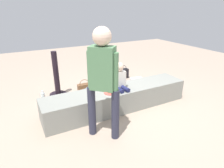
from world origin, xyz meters
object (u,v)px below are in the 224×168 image
(child_seated, at_px, (119,78))
(cake_plate, at_px, (110,92))
(party_cup_red, at_px, (53,102))
(adult_standing, at_px, (103,75))
(handbag_black_leather, at_px, (123,73))
(cake_box_white, at_px, (138,82))
(gift_bag, at_px, (90,95))
(water_bottle_near_gift, at_px, (109,87))
(handbag_brown_canvas, at_px, (84,88))
(water_bottle_far_side, at_px, (43,96))

(child_seated, relative_size, cake_plate, 2.16)
(child_seated, height_order, party_cup_red, child_seated)
(adult_standing, distance_m, cake_plate, 0.81)
(handbag_black_leather, bearing_deg, party_cup_red, -162.00)
(adult_standing, xyz_separation_m, cake_box_white, (1.58, 1.40, -0.86))
(child_seated, xyz_separation_m, gift_bag, (-0.36, 0.51, -0.47))
(adult_standing, xyz_separation_m, handbag_black_leather, (1.49, 1.94, -0.80))
(child_seated, xyz_separation_m, water_bottle_near_gift, (0.17, 0.75, -0.50))
(water_bottle_near_gift, bearing_deg, cake_plate, -114.99)
(cake_box_white, height_order, handbag_brown_canvas, handbag_brown_canvas)
(cake_plate, bearing_deg, child_seated, 20.15)
(child_seated, distance_m, handbag_brown_canvas, 1.12)
(cake_plate, height_order, water_bottle_near_gift, cake_plate)
(adult_standing, relative_size, water_bottle_near_gift, 6.59)
(child_seated, xyz_separation_m, handbag_brown_canvas, (-0.32, 0.95, -0.50))
(gift_bag, relative_size, water_bottle_far_side, 1.40)
(gift_bag, xyz_separation_m, handbag_black_leather, (1.26, 0.84, -0.01))
(cake_box_white, height_order, handbag_black_leather, handbag_black_leather)
(water_bottle_near_gift, distance_m, party_cup_red, 1.22)
(adult_standing, xyz_separation_m, party_cup_red, (-0.46, 1.31, -0.88))
(gift_bag, bearing_deg, adult_standing, -101.87)
(child_seated, height_order, adult_standing, adult_standing)
(gift_bag, bearing_deg, water_bottle_near_gift, 24.54)
(water_bottle_near_gift, bearing_deg, water_bottle_far_side, 171.27)
(child_seated, distance_m, gift_bag, 0.78)
(party_cup_red, distance_m, cake_box_white, 2.04)
(child_seated, xyz_separation_m, party_cup_red, (-1.05, 0.72, -0.55))
(adult_standing, distance_m, water_bottle_near_gift, 1.75)
(water_bottle_far_side, distance_m, party_cup_red, 0.28)
(child_seated, xyz_separation_m, cake_box_white, (0.98, 0.81, -0.54))
(adult_standing, height_order, water_bottle_near_gift, adult_standing)
(water_bottle_far_side, bearing_deg, child_seated, -39.00)
(water_bottle_near_gift, xyz_separation_m, cake_box_white, (0.82, 0.06, -0.04))
(cake_plate, bearing_deg, gift_bag, 103.38)
(gift_bag, height_order, water_bottle_far_side, gift_bag)
(handbag_brown_canvas, bearing_deg, handbag_black_leather, 18.37)
(gift_bag, relative_size, party_cup_red, 2.73)
(gift_bag, distance_m, water_bottle_near_gift, 0.58)
(adult_standing, bearing_deg, cake_plate, 53.71)
(water_bottle_far_side, relative_size, party_cup_red, 1.95)
(adult_standing, bearing_deg, water_bottle_far_side, 111.03)
(child_seated, bearing_deg, adult_standing, -135.24)
(water_bottle_near_gift, distance_m, handbag_black_leather, 0.94)
(gift_bag, distance_m, handbag_brown_canvas, 0.44)
(child_seated, bearing_deg, cake_box_white, 39.52)
(gift_bag, bearing_deg, water_bottle_far_side, 151.42)
(water_bottle_far_side, distance_m, cake_box_white, 2.18)
(cake_plate, xyz_separation_m, party_cup_red, (-0.83, 0.80, -0.36))
(cake_plate, height_order, handbag_black_leather, cake_plate)
(child_seated, height_order, handbag_black_leather, child_seated)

